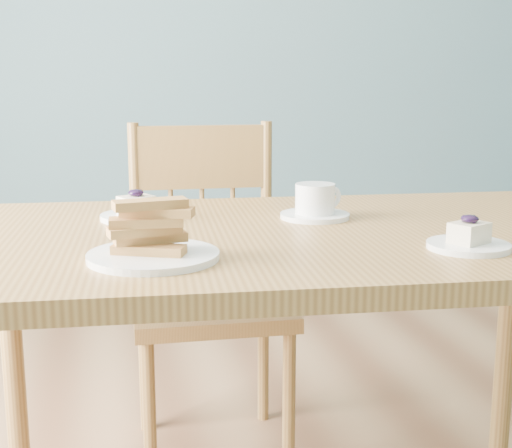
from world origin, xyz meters
name	(u,v)px	position (x,y,z in m)	size (l,w,h in m)	color
dining_table	(302,266)	(-0.38, -0.11, 0.72)	(1.55, 0.96, 0.80)	olive
dining_chair	(209,288)	(-0.49, 0.48, 0.50)	(0.46, 0.44, 0.98)	olive
cheesecake_plate_near	(469,240)	(-0.12, -0.35, 0.81)	(0.15, 0.15, 0.07)	white
cheesecake_plate_far	(137,212)	(-0.71, 0.08, 0.82)	(0.16, 0.16, 0.07)	white
coffee_cup	(316,204)	(-0.31, 0.00, 0.83)	(0.16, 0.16, 0.08)	white
biscotti_plate	(153,240)	(-0.71, -0.30, 0.83)	(0.23, 0.23, 0.11)	white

